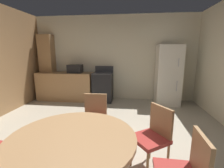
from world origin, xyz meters
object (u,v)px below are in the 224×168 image
at_px(oven_range, 103,87).
at_px(chair_northeast, 154,134).
at_px(dining_table, 73,150).
at_px(refrigerator, 168,75).
at_px(microwave, 75,69).
at_px(chair_north, 95,117).

height_order(oven_range, chair_northeast, oven_range).
bearing_deg(dining_table, refrigerator, 64.61).
xyz_separation_m(oven_range, chair_northeast, (1.20, -2.90, 0.03)).
height_order(microwave, chair_northeast, microwave).
distance_m(chair_northeast, chair_north, 1.01).
xyz_separation_m(oven_range, chair_north, (0.30, -2.44, 0.03)).
relative_size(refrigerator, microwave, 4.00).
distance_m(oven_range, refrigerator, 2.01).
distance_m(microwave, chair_northeast, 3.61).
xyz_separation_m(refrigerator, dining_table, (-1.64, -3.45, -0.27)).
xyz_separation_m(refrigerator, chair_northeast, (-0.77, -2.84, -0.38)).
xyz_separation_m(oven_range, microwave, (-0.89, -0.00, 0.56)).
xyz_separation_m(refrigerator, microwave, (-2.86, 0.05, 0.15)).
xyz_separation_m(microwave, chair_north, (1.19, -2.44, -0.53)).
height_order(refrigerator, microwave, refrigerator).
xyz_separation_m(chair_northeast, chair_north, (-0.90, 0.45, 0.00)).
bearing_deg(oven_range, chair_northeast, -67.49).
bearing_deg(oven_range, chair_north, -83.08).
bearing_deg(chair_north, chair_northeast, 61.65).
relative_size(chair_northeast, chair_north, 1.00).
relative_size(microwave, dining_table, 0.35).
distance_m(oven_range, chair_northeast, 3.13).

